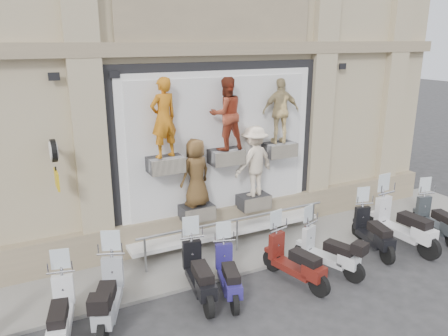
{
  "coord_description": "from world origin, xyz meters",
  "views": [
    {
      "loc": [
        -4.67,
        -6.52,
        5.07
      ],
      "look_at": [
        -0.4,
        1.9,
        2.27
      ],
      "focal_mm": 35.0,
      "sensor_mm": 36.0,
      "label": 1
    }
  ],
  "objects_px": {
    "scooter_f": "(296,251)",
    "scooter_g": "(329,243)",
    "scooter_b": "(60,303)",
    "clock_sign_bracket": "(54,158)",
    "scooter_j": "(438,212)",
    "scooter_i": "(404,214)",
    "scooter_e": "(228,265)",
    "scooter_d": "(199,264)",
    "guard_rail": "(237,236)",
    "scooter_h": "(374,223)",
    "scooter_c": "(107,285)"
  },
  "relations": [
    {
      "from": "scooter_f",
      "to": "scooter_g",
      "type": "bearing_deg",
      "value": -10.05
    },
    {
      "from": "scooter_e",
      "to": "scooter_j",
      "type": "height_order",
      "value": "scooter_j"
    },
    {
      "from": "clock_sign_bracket",
      "to": "scooter_d",
      "type": "relative_size",
      "value": 0.54
    },
    {
      "from": "scooter_d",
      "to": "scooter_g",
      "type": "height_order",
      "value": "scooter_d"
    },
    {
      "from": "scooter_b",
      "to": "scooter_h",
      "type": "distance_m",
      "value": 7.29
    },
    {
      "from": "clock_sign_bracket",
      "to": "scooter_i",
      "type": "xyz_separation_m",
      "value": [
        7.79,
        -2.03,
        -1.93
      ]
    },
    {
      "from": "guard_rail",
      "to": "scooter_g",
      "type": "height_order",
      "value": "scooter_g"
    },
    {
      "from": "scooter_f",
      "to": "scooter_g",
      "type": "distance_m",
      "value": 0.94
    },
    {
      "from": "scooter_d",
      "to": "scooter_e",
      "type": "distance_m",
      "value": 0.6
    },
    {
      "from": "guard_rail",
      "to": "scooter_f",
      "type": "height_order",
      "value": "scooter_f"
    },
    {
      "from": "scooter_h",
      "to": "scooter_j",
      "type": "relative_size",
      "value": 0.98
    },
    {
      "from": "clock_sign_bracket",
      "to": "scooter_b",
      "type": "relative_size",
      "value": 0.57
    },
    {
      "from": "scooter_h",
      "to": "scooter_i",
      "type": "height_order",
      "value": "scooter_i"
    },
    {
      "from": "clock_sign_bracket",
      "to": "scooter_c",
      "type": "relative_size",
      "value": 0.53
    },
    {
      "from": "scooter_f",
      "to": "scooter_h",
      "type": "height_order",
      "value": "scooter_f"
    },
    {
      "from": "scooter_h",
      "to": "scooter_j",
      "type": "xyz_separation_m",
      "value": [
        2.02,
        -0.22,
        0.01
      ]
    },
    {
      "from": "scooter_d",
      "to": "scooter_i",
      "type": "height_order",
      "value": "scooter_i"
    },
    {
      "from": "scooter_c",
      "to": "scooter_d",
      "type": "distance_m",
      "value": 1.8
    },
    {
      "from": "guard_rail",
      "to": "scooter_d",
      "type": "relative_size",
      "value": 2.69
    },
    {
      "from": "scooter_e",
      "to": "scooter_i",
      "type": "xyz_separation_m",
      "value": [
        4.93,
        -0.01,
        0.17
      ]
    },
    {
      "from": "clock_sign_bracket",
      "to": "scooter_c",
      "type": "distance_m",
      "value": 2.74
    },
    {
      "from": "scooter_c",
      "to": "scooter_d",
      "type": "xyz_separation_m",
      "value": [
        1.8,
        -0.01,
        -0.02
      ]
    },
    {
      "from": "clock_sign_bracket",
      "to": "scooter_j",
      "type": "bearing_deg",
      "value": -13.16
    },
    {
      "from": "scooter_b",
      "to": "scooter_i",
      "type": "distance_m",
      "value": 8.13
    },
    {
      "from": "guard_rail",
      "to": "scooter_f",
      "type": "relative_size",
      "value": 2.77
    },
    {
      "from": "clock_sign_bracket",
      "to": "scooter_b",
      "type": "height_order",
      "value": "clock_sign_bracket"
    },
    {
      "from": "scooter_d",
      "to": "scooter_h",
      "type": "distance_m",
      "value": 4.64
    },
    {
      "from": "guard_rail",
      "to": "scooter_j",
      "type": "relative_size",
      "value": 2.74
    },
    {
      "from": "scooter_e",
      "to": "scooter_f",
      "type": "xyz_separation_m",
      "value": [
        1.5,
        -0.2,
        0.04
      ]
    },
    {
      "from": "guard_rail",
      "to": "scooter_b",
      "type": "relative_size",
      "value": 2.83
    },
    {
      "from": "scooter_e",
      "to": "scooter_i",
      "type": "relative_size",
      "value": 0.8
    },
    {
      "from": "clock_sign_bracket",
      "to": "guard_rail",
      "type": "bearing_deg",
      "value": -6.84
    },
    {
      "from": "scooter_c",
      "to": "scooter_e",
      "type": "height_order",
      "value": "scooter_c"
    },
    {
      "from": "scooter_i",
      "to": "scooter_f",
      "type": "bearing_deg",
      "value": 179.86
    },
    {
      "from": "scooter_b",
      "to": "scooter_i",
      "type": "relative_size",
      "value": 0.83
    },
    {
      "from": "guard_rail",
      "to": "scooter_h",
      "type": "xyz_separation_m",
      "value": [
        3.05,
        -1.4,
        0.27
      ]
    },
    {
      "from": "scooter_d",
      "to": "scooter_h",
      "type": "height_order",
      "value": "scooter_d"
    },
    {
      "from": "clock_sign_bracket",
      "to": "scooter_f",
      "type": "bearing_deg",
      "value": -26.94
    },
    {
      "from": "scooter_f",
      "to": "scooter_i",
      "type": "distance_m",
      "value": 3.43
    },
    {
      "from": "scooter_d",
      "to": "clock_sign_bracket",
      "type": "bearing_deg",
      "value": 150.8
    },
    {
      "from": "scooter_d",
      "to": "scooter_h",
      "type": "bearing_deg",
      "value": 7.96
    },
    {
      "from": "scooter_f",
      "to": "scooter_i",
      "type": "height_order",
      "value": "scooter_i"
    },
    {
      "from": "guard_rail",
      "to": "scooter_b",
      "type": "bearing_deg",
      "value": -161.29
    },
    {
      "from": "guard_rail",
      "to": "clock_sign_bracket",
      "type": "xyz_separation_m",
      "value": [
        -3.9,
        0.47,
        2.34
      ]
    },
    {
      "from": "scooter_g",
      "to": "scooter_j",
      "type": "height_order",
      "value": "scooter_j"
    },
    {
      "from": "scooter_d",
      "to": "guard_rail",
      "type": "bearing_deg",
      "value": 48.72
    },
    {
      "from": "scooter_b",
      "to": "scooter_f",
      "type": "relative_size",
      "value": 0.98
    },
    {
      "from": "scooter_f",
      "to": "scooter_g",
      "type": "xyz_separation_m",
      "value": [
        0.94,
        0.04,
        -0.02
      ]
    },
    {
      "from": "scooter_d",
      "to": "scooter_h",
      "type": "xyz_separation_m",
      "value": [
        4.64,
        -0.07,
        -0.03
      ]
    },
    {
      "from": "clock_sign_bracket",
      "to": "scooter_d",
      "type": "distance_m",
      "value": 3.56
    }
  ]
}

